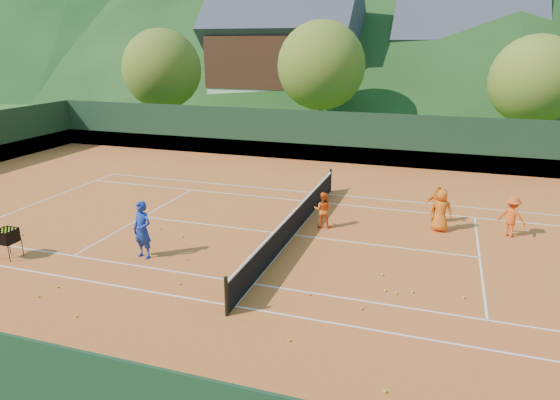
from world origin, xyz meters
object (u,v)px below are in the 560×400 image
(tennis_net, at_px, (294,222))
(chalet_left, at_px, (285,56))
(student_c, at_px, (441,210))
(student_b, at_px, (437,205))
(chalet_mid, at_px, (464,63))
(ball_hopper, at_px, (7,237))
(coach, at_px, (142,230))
(student_a, at_px, (323,210))
(student_d, at_px, (512,217))

(tennis_net, xyz_separation_m, chalet_left, (-10.00, 30.00, 5.13))
(student_c, bearing_deg, chalet_left, -58.01)
(student_b, xyz_separation_m, chalet_mid, (1.09, 30.98, 4.23))
(ball_hopper, bearing_deg, coach, 19.03)
(student_a, relative_size, tennis_net, 0.12)
(tennis_net, xyz_separation_m, ball_hopper, (-8.26, -4.89, 0.25))
(chalet_left, height_order, chalet_mid, chalet_left)
(coach, relative_size, student_d, 1.28)
(ball_hopper, distance_m, chalet_mid, 41.63)
(tennis_net, bearing_deg, coach, -139.91)
(coach, xyz_separation_m, chalet_left, (-5.90, 33.45, 4.67))
(coach, xyz_separation_m, student_d, (11.61, 5.83, -0.21))
(student_b, xyz_separation_m, chalet_left, (-14.91, 26.98, 4.89))
(student_c, relative_size, tennis_net, 0.13)
(ball_hopper, xyz_separation_m, chalet_mid, (14.26, 38.88, 4.22))
(student_d, relative_size, tennis_net, 0.12)
(student_a, height_order, chalet_mid, chalet_mid)
(student_b, bearing_deg, student_a, 20.21)
(student_b, distance_m, ball_hopper, 15.37)
(student_b, distance_m, student_d, 2.68)
(student_b, height_order, chalet_left, chalet_left)
(student_a, height_order, student_b, student_b)
(student_c, distance_m, chalet_mid, 32.14)
(ball_hopper, bearing_deg, student_c, 27.80)
(student_d, xyz_separation_m, tennis_net, (-7.51, -2.38, -0.25))
(student_b, xyz_separation_m, student_c, (0.15, -0.88, 0.07))
(student_d, bearing_deg, chalet_mid, -64.05)
(coach, height_order, tennis_net, coach)
(tennis_net, height_order, chalet_left, chalet_left)
(student_a, height_order, chalet_left, chalet_left)
(tennis_net, distance_m, chalet_mid, 34.81)
(student_b, relative_size, chalet_mid, 0.12)
(student_b, xyz_separation_m, student_d, (2.60, -0.64, 0.01))
(student_b, bearing_deg, student_d, 161.83)
(student_b, bearing_deg, student_c, 95.60)
(student_b, distance_m, chalet_mid, 31.28)
(student_c, bearing_deg, student_d, -170.93)
(coach, height_order, student_c, coach)
(student_c, height_order, chalet_mid, chalet_mid)
(student_b, height_order, student_d, student_d)
(coach, distance_m, chalet_mid, 38.99)
(ball_hopper, bearing_deg, chalet_left, 92.85)
(coach, height_order, student_b, coach)
(student_d, distance_m, tennis_net, 7.88)
(student_b, bearing_deg, coach, 31.46)
(coach, distance_m, chalet_left, 34.28)
(chalet_mid, bearing_deg, student_d, -87.27)
(coach, xyz_separation_m, ball_hopper, (-4.17, -1.44, -0.21))
(student_c, xyz_separation_m, chalet_mid, (0.93, 31.86, 4.16))
(tennis_net, distance_m, ball_hopper, 9.60)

